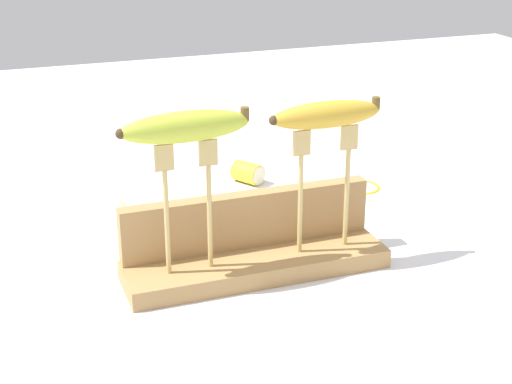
{
  "coord_description": "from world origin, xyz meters",
  "views": [
    {
      "loc": [
        -0.36,
        -0.98,
        0.54
      ],
      "look_at": [
        0.0,
        0.0,
        0.13
      ],
      "focal_mm": 55.79,
      "sensor_mm": 36.0,
      "label": 1
    }
  ],
  "objects_px": {
    "fork_stand_left": "(188,195)",
    "fork_fallen_near": "(138,222)",
    "fork_stand_right": "(324,178)",
    "banana_raised_left": "(185,127)",
    "wire_coil": "(360,186)",
    "banana_chunk_near": "(248,173)",
    "banana_raised_right": "(326,115)"
  },
  "relations": [
    {
      "from": "fork_fallen_near",
      "to": "banana_chunk_near",
      "type": "bearing_deg",
      "value": 26.72
    },
    {
      "from": "fork_stand_left",
      "to": "banana_raised_right",
      "type": "bearing_deg",
      "value": -0.0
    },
    {
      "from": "fork_fallen_near",
      "to": "wire_coil",
      "type": "relative_size",
      "value": 2.2
    },
    {
      "from": "banana_raised_left",
      "to": "fork_fallen_near",
      "type": "distance_m",
      "value": 0.34
    },
    {
      "from": "banana_chunk_near",
      "to": "wire_coil",
      "type": "bearing_deg",
      "value": -27.25
    },
    {
      "from": "banana_chunk_near",
      "to": "wire_coil",
      "type": "xyz_separation_m",
      "value": [
        0.19,
        -0.1,
        -0.02
      ]
    },
    {
      "from": "fork_stand_left",
      "to": "banana_raised_right",
      "type": "height_order",
      "value": "banana_raised_right"
    },
    {
      "from": "fork_stand_right",
      "to": "wire_coil",
      "type": "relative_size",
      "value": 2.48
    },
    {
      "from": "banana_chunk_near",
      "to": "wire_coil",
      "type": "height_order",
      "value": "banana_chunk_near"
    },
    {
      "from": "fork_stand_right",
      "to": "wire_coil",
      "type": "height_order",
      "value": "fork_stand_right"
    },
    {
      "from": "fork_stand_right",
      "to": "banana_raised_left",
      "type": "bearing_deg",
      "value": -180.0
    },
    {
      "from": "banana_raised_left",
      "to": "banana_raised_right",
      "type": "bearing_deg",
      "value": 0.0
    },
    {
      "from": "fork_stand_left",
      "to": "fork_stand_right",
      "type": "bearing_deg",
      "value": 0.0
    },
    {
      "from": "fork_stand_right",
      "to": "banana_chunk_near",
      "type": "bearing_deg",
      "value": 88.04
    },
    {
      "from": "fork_stand_left",
      "to": "fork_fallen_near",
      "type": "relative_size",
      "value": 1.14
    },
    {
      "from": "fork_stand_left",
      "to": "fork_stand_right",
      "type": "height_order",
      "value": "fork_stand_left"
    },
    {
      "from": "banana_raised_left",
      "to": "fork_fallen_near",
      "type": "relative_size",
      "value": 1.11
    },
    {
      "from": "banana_raised_right",
      "to": "banana_chunk_near",
      "type": "relative_size",
      "value": 2.53
    },
    {
      "from": "fork_fallen_near",
      "to": "fork_stand_left",
      "type": "bearing_deg",
      "value": -84.69
    },
    {
      "from": "fork_fallen_near",
      "to": "wire_coil",
      "type": "height_order",
      "value": "same"
    },
    {
      "from": "banana_raised_left",
      "to": "banana_raised_right",
      "type": "distance_m",
      "value": 0.2
    },
    {
      "from": "wire_coil",
      "to": "fork_stand_right",
      "type": "bearing_deg",
      "value": -127.12
    },
    {
      "from": "banana_raised_left",
      "to": "wire_coil",
      "type": "distance_m",
      "value": 0.54
    },
    {
      "from": "banana_raised_right",
      "to": "wire_coil",
      "type": "relative_size",
      "value": 2.27
    },
    {
      "from": "fork_stand_right",
      "to": "wire_coil",
      "type": "xyz_separation_m",
      "value": [
        0.2,
        0.27,
        -0.14
      ]
    },
    {
      "from": "fork_stand_left",
      "to": "banana_chunk_near",
      "type": "xyz_separation_m",
      "value": [
        0.22,
        0.36,
        -0.12
      ]
    },
    {
      "from": "fork_stand_right",
      "to": "fork_fallen_near",
      "type": "height_order",
      "value": "fork_stand_right"
    },
    {
      "from": "wire_coil",
      "to": "banana_chunk_near",
      "type": "bearing_deg",
      "value": 152.75
    },
    {
      "from": "fork_fallen_near",
      "to": "wire_coil",
      "type": "distance_m",
      "value": 0.43
    },
    {
      "from": "wire_coil",
      "to": "banana_raised_right",
      "type": "bearing_deg",
      "value": -127.13
    },
    {
      "from": "fork_stand_left",
      "to": "fork_stand_right",
      "type": "distance_m",
      "value": 0.2
    },
    {
      "from": "fork_stand_left",
      "to": "banana_chunk_near",
      "type": "bearing_deg",
      "value": 59.24
    }
  ]
}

